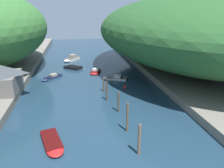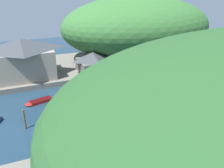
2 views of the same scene
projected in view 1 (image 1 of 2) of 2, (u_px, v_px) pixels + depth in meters
The scene contains 15 objects.
water_surface at pixel (91, 84), 41.82m from camera, with size 130.00×130.00×0.00m, color #1E384C.
right_bank at pixel (201, 75), 45.39m from camera, with size 22.00×120.00×1.18m.
hillside_right at pixel (195, 31), 48.98m from camera, with size 41.96×58.75×15.51m.
boat_small_dinghy at pixel (51, 77), 44.60m from camera, with size 4.38×4.55×0.89m.
boat_moored_right at pixel (95, 72), 48.49m from camera, with size 2.87×4.23×0.94m.
boat_far_upstream at pixel (71, 59), 60.15m from camera, with size 4.95×6.01×1.53m.
boat_open_rowboat at pixel (52, 144), 22.91m from camera, with size 3.03×5.46×0.48m.
boat_far_right_bank at pixel (72, 67), 52.29m from camera, with size 5.11×4.65×0.59m.
boat_near_quay at pixel (114, 78), 44.35m from camera, with size 5.32×3.38×0.89m.
mooring_post_nearest at pixel (139, 139), 21.05m from camera, with size 0.31×0.31×3.41m.
mooring_post_second at pixel (127, 117), 25.05m from camera, with size 0.26×0.26×3.69m.
mooring_post_middle at pixel (119, 102), 29.97m from camera, with size 0.27×0.27×3.02m.
mooring_post_fourth at pixel (107, 91), 33.79m from camera, with size 0.26×0.26×3.11m.
mooring_post_farthest at pixel (104, 84), 37.46m from camera, with size 0.29×0.29×2.57m.
channel_buoy_near at pixel (125, 87), 39.08m from camera, with size 0.52×0.52×0.77m.
Camera 1 is at (-2.95, -9.60, 13.69)m, focal length 35.00 mm.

